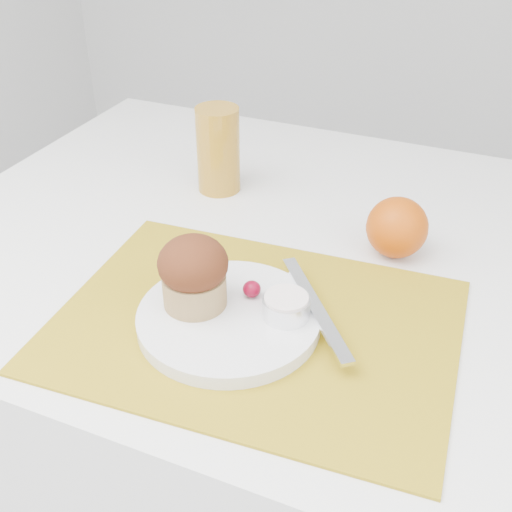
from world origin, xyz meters
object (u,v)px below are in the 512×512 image
at_px(table, 326,436).
at_px(juice_glass, 218,150).
at_px(plate, 229,318).
at_px(muffin, 194,272).
at_px(orange, 397,227).

bearing_deg(table, juice_glass, 156.80).
bearing_deg(juice_glass, plate, -62.37).
relative_size(plate, muffin, 2.35).
xyz_separation_m(orange, juice_glass, (-0.30, 0.08, 0.03)).
xyz_separation_m(table, muffin, (-0.12, -0.20, 0.44)).
height_order(table, juice_glass, juice_glass).
xyz_separation_m(plate, muffin, (-0.04, 0.00, 0.05)).
distance_m(table, muffin, 0.50).
xyz_separation_m(orange, muffin, (-0.18, -0.23, 0.02)).
bearing_deg(orange, juice_glass, 165.61).
relative_size(table, orange, 14.55).
distance_m(juice_glass, muffin, 0.33).
bearing_deg(muffin, plate, -1.94).
xyz_separation_m(plate, juice_glass, (-0.16, 0.31, 0.06)).
relative_size(table, juice_glass, 8.87).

